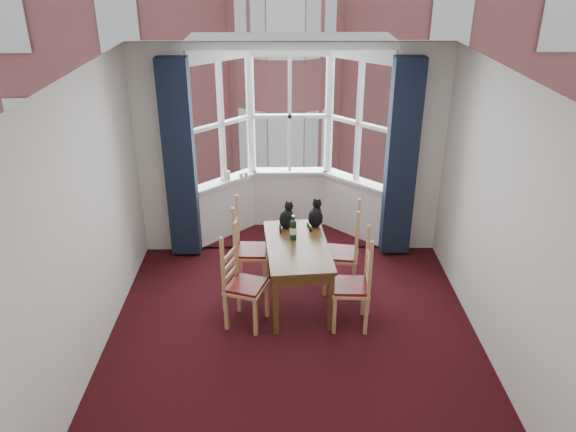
{
  "coord_description": "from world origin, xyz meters",
  "views": [
    {
      "loc": [
        -0.12,
        -4.71,
        3.8
      ],
      "look_at": [
        -0.05,
        1.05,
        1.05
      ],
      "focal_mm": 35.0,
      "sensor_mm": 36.0,
      "label": 1
    }
  ],
  "objects_px": {
    "chair_left_near": "(238,285)",
    "candle_short": "(241,176)",
    "dining_table": "(297,253)",
    "candle_extra": "(246,175)",
    "chair_right_far": "(349,255)",
    "candle_tall": "(228,176)",
    "chair_left_far": "(244,252)",
    "chair_right_near": "(359,288)",
    "cat_right": "(316,216)",
    "cat_left": "(287,218)",
    "wine_bottle": "(293,229)"
  },
  "relations": [
    {
      "from": "chair_left_near",
      "to": "cat_left",
      "type": "bearing_deg",
      "value": 57.58
    },
    {
      "from": "wine_bottle",
      "to": "candle_extra",
      "type": "distance_m",
      "value": 1.74
    },
    {
      "from": "chair_right_near",
      "to": "chair_right_far",
      "type": "height_order",
      "value": "same"
    },
    {
      "from": "chair_right_near",
      "to": "cat_left",
      "type": "relative_size",
      "value": 2.79
    },
    {
      "from": "chair_left_near",
      "to": "candle_short",
      "type": "relative_size",
      "value": 9.12
    },
    {
      "from": "chair_right_near",
      "to": "candle_tall",
      "type": "relative_size",
      "value": 6.68
    },
    {
      "from": "chair_right_near",
      "to": "candle_short",
      "type": "relative_size",
      "value": 9.12
    },
    {
      "from": "candle_short",
      "to": "chair_right_far",
      "type": "bearing_deg",
      "value": -47.14
    },
    {
      "from": "cat_left",
      "to": "candle_extra",
      "type": "distance_m",
      "value": 1.42
    },
    {
      "from": "cat_left",
      "to": "cat_right",
      "type": "distance_m",
      "value": 0.35
    },
    {
      "from": "chair_left_far",
      "to": "chair_right_near",
      "type": "bearing_deg",
      "value": -32.37
    },
    {
      "from": "chair_right_far",
      "to": "wine_bottle",
      "type": "distance_m",
      "value": 0.8
    },
    {
      "from": "dining_table",
      "to": "chair_left_near",
      "type": "distance_m",
      "value": 0.78
    },
    {
      "from": "chair_left_far",
      "to": "chair_right_near",
      "type": "relative_size",
      "value": 1.0
    },
    {
      "from": "dining_table",
      "to": "chair_left_near",
      "type": "bearing_deg",
      "value": -148.91
    },
    {
      "from": "wine_bottle",
      "to": "candle_tall",
      "type": "distance_m",
      "value": 1.8
    },
    {
      "from": "chair_right_far",
      "to": "cat_left",
      "type": "bearing_deg",
      "value": 165.62
    },
    {
      "from": "cat_left",
      "to": "chair_left_near",
      "type": "bearing_deg",
      "value": -122.42
    },
    {
      "from": "dining_table",
      "to": "chair_left_far",
      "type": "xyz_separation_m",
      "value": [
        -0.63,
        0.36,
        -0.18
      ]
    },
    {
      "from": "wine_bottle",
      "to": "candle_extra",
      "type": "relative_size",
      "value": 2.92
    },
    {
      "from": "chair_right_far",
      "to": "candle_extra",
      "type": "relative_size",
      "value": 8.92
    },
    {
      "from": "dining_table",
      "to": "chair_right_far",
      "type": "relative_size",
      "value": 1.46
    },
    {
      "from": "cat_left",
      "to": "candle_extra",
      "type": "xyz_separation_m",
      "value": [
        -0.56,
        1.3,
        0.04
      ]
    },
    {
      "from": "chair_left_near",
      "to": "candle_tall",
      "type": "xyz_separation_m",
      "value": [
        -0.27,
        2.1,
        0.47
      ]
    },
    {
      "from": "cat_left",
      "to": "candle_extra",
      "type": "bearing_deg",
      "value": 113.2
    },
    {
      "from": "dining_table",
      "to": "chair_right_far",
      "type": "xyz_separation_m",
      "value": [
        0.63,
        0.26,
        -0.18
      ]
    },
    {
      "from": "cat_right",
      "to": "candle_short",
      "type": "distance_m",
      "value": 1.58
    },
    {
      "from": "chair_right_far",
      "to": "candle_tall",
      "type": "relative_size",
      "value": 6.68
    },
    {
      "from": "dining_table",
      "to": "candle_extra",
      "type": "bearing_deg",
      "value": 111.08
    },
    {
      "from": "wine_bottle",
      "to": "candle_tall",
      "type": "bearing_deg",
      "value": 119.32
    },
    {
      "from": "chair_left_near",
      "to": "chair_right_near",
      "type": "xyz_separation_m",
      "value": [
        1.31,
        -0.06,
        0.0
      ]
    },
    {
      "from": "chair_left_near",
      "to": "chair_right_far",
      "type": "bearing_deg",
      "value": 27.06
    },
    {
      "from": "chair_left_far",
      "to": "candle_short",
      "type": "relative_size",
      "value": 9.12
    },
    {
      "from": "dining_table",
      "to": "candle_tall",
      "type": "height_order",
      "value": "candle_tall"
    },
    {
      "from": "chair_left_near",
      "to": "cat_left",
      "type": "xyz_separation_m",
      "value": [
        0.54,
        0.84,
        0.41
      ]
    },
    {
      "from": "chair_right_near",
      "to": "chair_right_far",
      "type": "bearing_deg",
      "value": 92.56
    },
    {
      "from": "dining_table",
      "to": "wine_bottle",
      "type": "distance_m",
      "value": 0.28
    },
    {
      "from": "chair_right_near",
      "to": "wine_bottle",
      "type": "bearing_deg",
      "value": 139.85
    },
    {
      "from": "candle_short",
      "to": "candle_extra",
      "type": "distance_m",
      "value": 0.07
    },
    {
      "from": "candle_tall",
      "to": "candle_short",
      "type": "bearing_deg",
      "value": 9.38
    },
    {
      "from": "chair_right_near",
      "to": "candle_tall",
      "type": "distance_m",
      "value": 2.71
    },
    {
      "from": "chair_right_far",
      "to": "candle_extra",
      "type": "bearing_deg",
      "value": 131.07
    },
    {
      "from": "chair_left_near",
      "to": "candle_short",
      "type": "distance_m",
      "value": 2.17
    },
    {
      "from": "chair_left_near",
      "to": "chair_right_near",
      "type": "bearing_deg",
      "value": -2.7
    },
    {
      "from": "cat_right",
      "to": "dining_table",
      "type": "bearing_deg",
      "value": -115.64
    },
    {
      "from": "cat_right",
      "to": "cat_left",
      "type": "bearing_deg",
      "value": -174.2
    },
    {
      "from": "chair_right_far",
      "to": "cat_left",
      "type": "height_order",
      "value": "cat_left"
    },
    {
      "from": "chair_left_far",
      "to": "candle_short",
      "type": "height_order",
      "value": "candle_short"
    },
    {
      "from": "chair_left_near",
      "to": "candle_tall",
      "type": "bearing_deg",
      "value": 97.35
    },
    {
      "from": "candle_tall",
      "to": "chair_right_near",
      "type": "bearing_deg",
      "value": -53.78
    }
  ]
}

